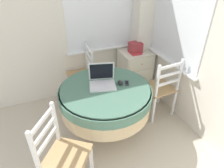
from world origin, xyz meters
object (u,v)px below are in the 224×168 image
(round_dining_table, at_px, (105,97))
(laptop, at_px, (102,81))
(dining_chair_near_back_window, at_px, (83,75))
(dining_chair_near_right_window, at_px, (160,89))
(dining_chair_camera_near, at_px, (62,156))
(corner_cabinet, at_px, (135,70))
(book_on_cabinet, at_px, (135,53))
(computer_mouse, at_px, (120,83))
(storage_box, at_px, (135,47))
(cell_phone, at_px, (127,83))

(round_dining_table, relative_size, laptop, 3.06)
(dining_chair_near_back_window, height_order, dining_chair_near_right_window, same)
(dining_chair_near_right_window, relative_size, dining_chair_camera_near, 1.00)
(corner_cabinet, bearing_deg, book_on_cabinet, -129.19)
(dining_chair_near_back_window, distance_m, dining_chair_camera_near, 1.56)
(dining_chair_camera_near, bearing_deg, dining_chair_near_right_window, 22.52)
(computer_mouse, xyz_separation_m, dining_chair_camera_near, (-0.87, -0.59, -0.29))
(dining_chair_near_right_window, relative_size, book_on_cabinet, 4.89)
(dining_chair_near_back_window, height_order, dining_chair_camera_near, same)
(round_dining_table, relative_size, computer_mouse, 11.89)
(dining_chair_near_right_window, bearing_deg, round_dining_table, -176.47)
(dining_chair_camera_near, bearing_deg, laptop, 45.62)
(book_on_cabinet, bearing_deg, storage_box, 60.69)
(laptop, xyz_separation_m, corner_cabinet, (0.87, 0.75, -0.42))
(storage_box, bearing_deg, dining_chair_near_right_window, -87.22)
(dining_chair_near_right_window, bearing_deg, dining_chair_near_back_window, 139.56)
(laptop, relative_size, computer_mouse, 3.89)
(dining_chair_near_back_window, distance_m, corner_cabinet, 0.95)
(dining_chair_camera_near, height_order, book_on_cabinet, dining_chair_camera_near)
(dining_chair_near_right_window, xyz_separation_m, storage_box, (-0.04, 0.77, 0.36))
(laptop, relative_size, book_on_cabinet, 1.94)
(cell_phone, distance_m, book_on_cabinet, 0.93)
(computer_mouse, relative_size, corner_cabinet, 0.13)
(dining_chair_near_right_window, distance_m, corner_cabinet, 0.79)
(dining_chair_near_back_window, bearing_deg, dining_chair_near_right_window, -40.44)
(dining_chair_near_back_window, bearing_deg, round_dining_table, -84.80)
(dining_chair_near_right_window, xyz_separation_m, dining_chair_camera_near, (-1.54, -0.64, 0.00))
(corner_cabinet, bearing_deg, storage_box, -145.78)
(round_dining_table, distance_m, storage_box, 1.20)
(laptop, xyz_separation_m, dining_chair_camera_near, (-0.66, -0.67, -0.32))
(laptop, relative_size, storage_box, 1.96)
(computer_mouse, bearing_deg, storage_box, 52.32)
(dining_chair_near_right_window, height_order, storage_box, dining_chair_near_right_window)
(dining_chair_near_right_window, bearing_deg, cell_phone, -174.18)
(laptop, distance_m, dining_chair_near_right_window, 0.94)
(corner_cabinet, bearing_deg, computer_mouse, -128.25)
(dining_chair_near_back_window, bearing_deg, laptop, -84.75)
(storage_box, bearing_deg, cell_phone, -123.36)
(round_dining_table, xyz_separation_m, dining_chair_near_back_window, (-0.08, 0.87, -0.12))
(computer_mouse, height_order, storage_box, storage_box)
(laptop, xyz_separation_m, book_on_cabinet, (0.82, 0.69, -0.04))
(computer_mouse, distance_m, dining_chair_near_right_window, 0.74)
(dining_chair_near_right_window, relative_size, corner_cabinet, 1.29)
(laptop, distance_m, cell_phone, 0.32)
(round_dining_table, height_order, book_on_cabinet, book_on_cabinet)
(dining_chair_near_back_window, relative_size, book_on_cabinet, 4.89)
(dining_chair_camera_near, bearing_deg, cell_phone, 31.17)
(round_dining_table, distance_m, book_on_cabinet, 1.13)
(computer_mouse, bearing_deg, round_dining_table, -179.50)
(round_dining_table, bearing_deg, corner_cabinet, 44.22)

